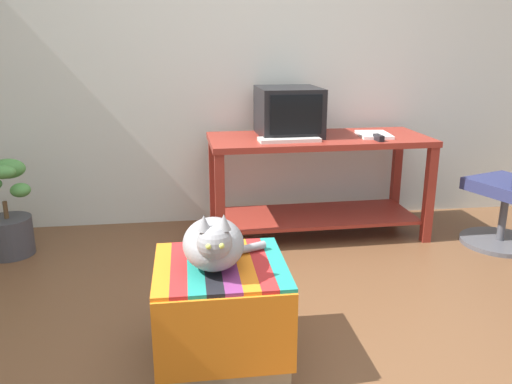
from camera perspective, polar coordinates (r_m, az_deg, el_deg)
The scene contains 10 objects.
ground_plane at distance 2.28m, azimuth 2.97°, elevation -19.57°, with size 14.00×14.00×0.00m, color brown.
back_wall at distance 3.88m, azimuth -2.56°, elevation 15.76°, with size 8.00×0.10×2.60m, color silver.
desk at distance 3.63m, azimuth 6.81°, elevation 2.63°, with size 1.51×0.65×0.71m.
tv_monitor at distance 3.61m, azimuth 3.60°, elevation 8.80°, with size 0.43×0.48×0.33m.
keyboard at distance 3.39m, azimuth 3.68°, elevation 5.80°, with size 0.40×0.15×0.02m, color beige.
book at distance 3.66m, azimuth 12.89°, elevation 6.18°, with size 0.21×0.27×0.02m, color white.
ottoman_with_blanket at distance 2.28m, azimuth -3.86°, elevation -13.03°, with size 0.55×0.55×0.44m.
cat at distance 2.11m, azimuth -4.66°, elevation -5.65°, with size 0.37×0.37×0.27m.
potted_plant at distance 3.67m, azimuth -25.85°, elevation -2.51°, with size 0.39×0.31×0.62m.
stapler at distance 3.50m, azimuth 13.37°, elevation 5.85°, with size 0.04×0.11×0.04m, color black.
Camera 1 is at (-0.36, -1.81, 1.34)m, focal length 36.24 mm.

